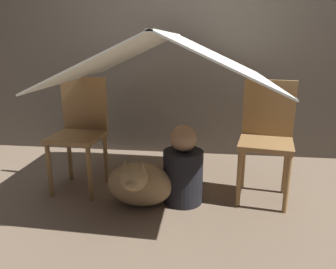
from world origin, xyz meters
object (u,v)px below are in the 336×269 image
Objects in this scene: chair_left at (80,128)px; person_front at (183,170)px; dog at (139,183)px; chair_right at (267,134)px.

chair_left is 1.50× the size of person_front.
dog is at bearing -26.38° from chair_left.
dog is (0.55, -0.32, -0.32)m from chair_left.
chair_left and chair_right have the same top height.
chair_right is 0.70m from person_front.
chair_right is at bearing 16.24° from person_front.
dog is at bearing -150.92° from chair_right.
chair_right is 1.04m from dog.
chair_right reaches higher than dog.
chair_left is 0.71m from dog.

